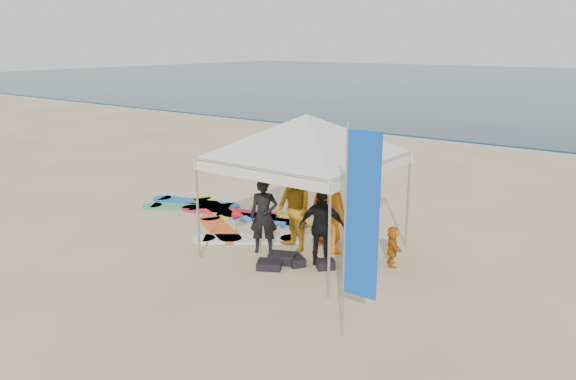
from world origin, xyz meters
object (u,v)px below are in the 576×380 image
(person_yellow, at_px, (293,210))
(person_orange_a, at_px, (335,210))
(marker_pennant, at_px, (240,215))
(canopy_tent, at_px, (306,114))
(person_black_b, at_px, (322,227))
(person_seated, at_px, (393,246))
(feather_flag, at_px, (360,219))
(surfboard_spread, at_px, (230,216))
(person_black_a, at_px, (264,216))
(person_orange_b, at_px, (328,206))

(person_yellow, bearing_deg, person_orange_a, 56.07)
(person_yellow, xyz_separation_m, marker_pennant, (-1.65, 0.09, -0.45))
(person_yellow, relative_size, person_orange_a, 0.97)
(person_orange_a, relative_size, canopy_tent, 0.42)
(person_black_b, height_order, marker_pennant, person_black_b)
(person_orange_a, height_order, canopy_tent, canopy_tent)
(person_yellow, height_order, person_seated, person_yellow)
(person_yellow, relative_size, marker_pennant, 2.97)
(canopy_tent, distance_m, feather_flag, 4.06)
(marker_pennant, distance_m, surfboard_spread, 1.53)
(canopy_tent, bearing_deg, person_black_a, -143.97)
(surfboard_spread, bearing_deg, person_seated, -5.47)
(person_black_a, relative_size, marker_pennant, 2.63)
(person_yellow, distance_m, surfboard_spread, 3.10)
(person_black_b, xyz_separation_m, person_orange_b, (-0.66, 1.27, 0.03))
(person_black_a, height_order, person_orange_b, person_orange_b)
(person_seated, bearing_deg, surfboard_spread, 50.05)
(person_seated, distance_m, canopy_tent, 3.28)
(surfboard_spread, bearing_deg, person_yellow, -19.30)
(person_black_b, distance_m, canopy_tent, 2.38)
(person_black_a, distance_m, person_seated, 2.85)
(person_yellow, bearing_deg, canopy_tent, 41.95)
(person_orange_a, relative_size, person_black_b, 1.19)
(person_yellow, bearing_deg, person_seated, 38.55)
(marker_pennant, relative_size, surfboard_spread, 0.12)
(person_orange_b, height_order, canopy_tent, canopy_tent)
(person_black_a, relative_size, surfboard_spread, 0.30)
(person_orange_b, distance_m, marker_pennant, 2.18)
(canopy_tent, height_order, feather_flag, canopy_tent)
(person_yellow, xyz_separation_m, person_orange_b, (0.31, 0.96, -0.09))
(canopy_tent, height_order, surfboard_spread, canopy_tent)
(feather_flag, relative_size, marker_pennant, 5.37)
(person_black_b, bearing_deg, person_black_a, -16.67)
(person_seated, height_order, feather_flag, feather_flag)
(person_black_b, xyz_separation_m, canopy_tent, (-0.69, 0.39, 2.24))
(canopy_tent, bearing_deg, person_seated, 12.40)
(feather_flag, height_order, marker_pennant, feather_flag)
(person_seated, bearing_deg, person_orange_a, 56.91)
(person_yellow, relative_size, feather_flag, 0.55)
(marker_pennant, bearing_deg, person_orange_a, 8.90)
(person_orange_a, xyz_separation_m, surfboard_spread, (-3.60, 0.51, -0.95))
(person_yellow, distance_m, person_orange_a, 0.93)
(person_black_b, relative_size, canopy_tent, 0.35)
(person_black_b, bearing_deg, person_seated, -169.13)
(marker_pennant, bearing_deg, person_black_b, -8.55)
(person_black_b, height_order, person_orange_b, person_orange_b)
(person_black_a, height_order, surfboard_spread, person_black_a)
(person_black_b, height_order, feather_flag, feather_flag)
(person_black_a, xyz_separation_m, marker_pennant, (-1.19, 0.54, -0.34))
(person_yellow, distance_m, canopy_tent, 2.14)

